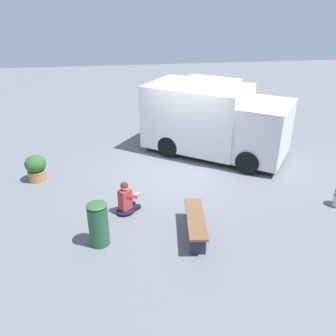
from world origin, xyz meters
name	(u,v)px	position (x,y,z in m)	size (l,w,h in m)	color
ground_plane	(179,170)	(0.00, 0.00, 0.00)	(40.00, 40.00, 0.00)	slate
food_truck	(214,122)	(1.21, -1.42, 1.13)	(4.70, 5.13, 2.34)	silver
person_customer	(126,201)	(-2.21, 1.76, 0.33)	(0.69, 0.75, 0.87)	black
planter_flowering_near	(36,167)	(-0.04, 4.33, 0.42)	(0.61, 0.61, 0.80)	#B77C47
plaza_bench	(195,222)	(-3.44, 0.25, 0.37)	(1.68, 0.61, 0.49)	brown
trash_bin	(98,224)	(-3.41, 2.41, 0.52)	(0.45, 0.45, 1.04)	#285737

